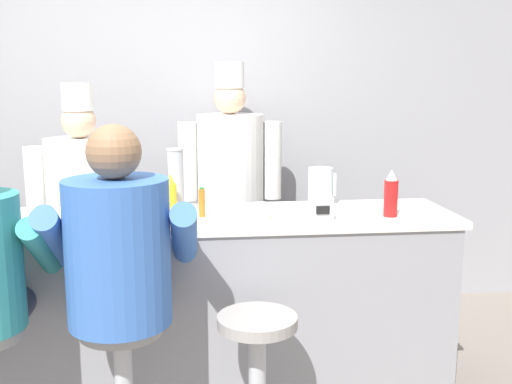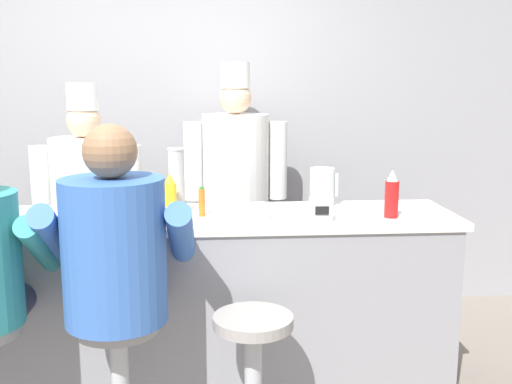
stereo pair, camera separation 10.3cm
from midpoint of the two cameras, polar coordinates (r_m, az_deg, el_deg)
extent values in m
cube|color=#99999E|center=(4.39, -9.85, 6.17)|extent=(10.00, 0.06, 2.70)
cube|color=gray|center=(3.24, -10.78, -11.29)|extent=(3.08, 0.58, 0.96)
cube|color=silver|center=(3.09, -11.10, -2.66)|extent=(3.14, 0.61, 0.04)
cylinder|color=red|center=(3.07, 11.78, -0.60)|extent=(0.07, 0.07, 0.18)
cone|color=white|center=(3.05, 11.86, 1.61)|extent=(0.06, 0.06, 0.06)
cylinder|color=yellow|center=(2.99, -9.14, -0.89)|extent=(0.06, 0.06, 0.18)
cone|color=yellow|center=(2.97, -9.20, 1.25)|extent=(0.05, 0.05, 0.05)
cylinder|color=orange|center=(3.02, -6.16, -1.05)|extent=(0.03, 0.03, 0.14)
cylinder|color=#287F2D|center=(3.01, -6.18, 0.35)|extent=(0.02, 0.02, 0.01)
cylinder|color=silver|center=(3.30, 5.25, 0.53)|extent=(0.13, 0.13, 0.21)
cube|color=silver|center=(3.31, 6.59, 0.73)|extent=(0.02, 0.02, 0.12)
cylinder|color=white|center=(2.92, -13.93, -2.93)|extent=(0.22, 0.22, 0.02)
ellipsoid|color=#E0BC60|center=(2.92, -13.95, -2.50)|extent=(0.10, 0.08, 0.03)
cylinder|color=white|center=(2.94, -0.50, -1.87)|extent=(0.08, 0.08, 0.09)
torus|color=white|center=(2.94, 0.53, -1.77)|extent=(0.06, 0.01, 0.06)
cylinder|color=#B7BABF|center=(3.09, -8.58, 0.92)|extent=(0.08, 0.08, 0.33)
cylinder|color=silver|center=(3.07, -8.66, 4.04)|extent=(0.09, 0.09, 0.01)
cube|color=silver|center=(2.94, 5.25, -1.60)|extent=(0.11, 0.06, 0.12)
cube|color=black|center=(2.91, 5.38, -1.73)|extent=(0.07, 0.01, 0.04)
cylinder|color=#33384C|center=(2.94, -22.85, -9.99)|extent=(0.15, 0.39, 0.15)
cylinder|color=teal|center=(2.73, -20.76, -4.93)|extent=(0.10, 0.42, 0.34)
cylinder|color=gray|center=(2.67, -13.81, -12.43)|extent=(0.35, 0.35, 0.05)
cylinder|color=#33384C|center=(2.87, -15.47, -9.98)|extent=(0.16, 0.43, 0.16)
cylinder|color=#33384C|center=(2.84, -11.10, -9.98)|extent=(0.16, 0.43, 0.16)
cylinder|color=#3866B7|center=(2.56, -14.13, -5.58)|extent=(0.43, 0.43, 0.61)
cylinder|color=#3866B7|center=(2.72, -19.53, -4.27)|extent=(0.11, 0.47, 0.37)
cylinder|color=#3866B7|center=(2.65, -7.95, -4.14)|extent=(0.11, 0.47, 0.37)
sphere|color=#8C6647|center=(2.48, -14.56, 3.74)|extent=(0.22, 0.22, 0.22)
cylinder|color=gray|center=(2.66, -1.01, -12.23)|extent=(0.35, 0.35, 0.05)
cube|color=#232328|center=(3.86, -16.45, -9.43)|extent=(0.32, 0.18, 0.77)
cube|color=white|center=(3.76, -16.69, -7.47)|extent=(0.29, 0.02, 0.46)
cylinder|color=white|center=(3.69, -16.98, 0.45)|extent=(0.42, 0.42, 0.58)
sphere|color=#DBB28E|center=(3.64, -17.31, 6.45)|extent=(0.20, 0.20, 0.20)
cylinder|color=white|center=(3.64, -17.43, 8.63)|extent=(0.18, 0.18, 0.16)
cylinder|color=white|center=(3.75, -20.98, 0.32)|extent=(0.12, 0.12, 0.49)
cylinder|color=white|center=(3.65, -12.87, 0.49)|extent=(0.12, 0.12, 0.49)
cube|color=#232328|center=(4.23, -3.09, -6.78)|extent=(0.35, 0.19, 0.83)
cube|color=white|center=(4.13, -3.07, -4.79)|extent=(0.31, 0.02, 0.50)
cylinder|color=white|center=(4.07, -3.19, 3.02)|extent=(0.45, 0.45, 0.62)
sphere|color=#DBB28E|center=(4.04, -3.25, 8.92)|extent=(0.21, 0.21, 0.21)
cylinder|color=white|center=(4.04, -3.27, 11.04)|extent=(0.19, 0.19, 0.17)
cylinder|color=white|center=(4.07, -7.24, 2.90)|extent=(0.13, 0.13, 0.53)
cylinder|color=white|center=(4.10, 0.83, 3.04)|extent=(0.13, 0.13, 0.53)
camera|label=1|loc=(0.05, -90.98, -0.18)|focal=42.00mm
camera|label=2|loc=(0.05, 89.02, 0.18)|focal=42.00mm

